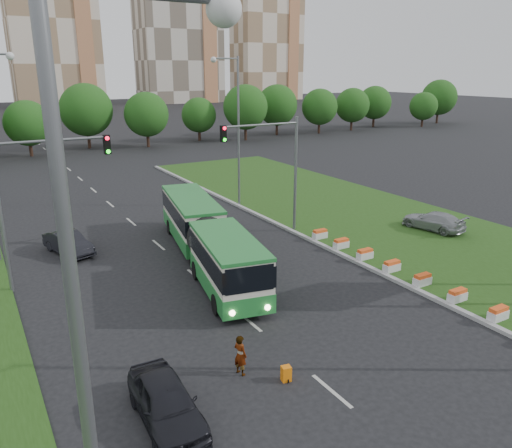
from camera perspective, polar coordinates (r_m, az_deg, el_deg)
ground at (r=24.66m, az=5.33°, el=-9.32°), size 360.00×360.00×0.00m
grass_median at (r=38.26m, az=14.27°, el=0.12°), size 14.00×60.00×0.15m
median_kerb at (r=33.90m, az=5.81°, el=-1.61°), size 0.30×60.00×0.18m
lane_markings at (r=40.62m, az=-14.90°, el=0.95°), size 0.20×100.00×0.01m
flower_planters at (r=28.42m, az=16.83°, el=-5.32°), size 1.10×15.90×0.60m
traffic_mast_median at (r=33.50m, az=2.29°, el=7.53°), size 5.76×0.32×8.00m
traffic_mast_left at (r=27.51m, az=-24.18°, el=3.88°), size 5.76×0.32×8.00m
street_lamps at (r=29.97m, az=-10.44°, el=7.37°), size 36.00×60.00×12.00m
tree_line at (r=76.63m, az=-13.06°, el=11.97°), size 120.00×8.00×9.00m
apartment_tower_ceast at (r=170.69m, az=-22.35°, el=20.77°), size 25.00×15.00×50.00m
apartment_tower_east at (r=181.50m, az=-8.89°, el=21.03°), size 27.00×15.00×47.00m
midrise_east at (r=197.12m, az=1.24°, el=19.88°), size 24.00×14.00×40.00m
articulated_bus at (r=29.37m, az=-5.98°, el=-1.46°), size 2.52×16.15×2.66m
car_left_near at (r=17.33m, az=-10.23°, el=-19.39°), size 1.91×4.39×1.47m
car_left_far at (r=33.13m, az=-20.66°, el=-2.04°), size 2.59×4.39×1.37m
car_median at (r=37.31m, az=19.60°, el=0.35°), size 2.64×4.71×1.29m
pedestrian at (r=19.25m, az=-1.81°, el=-14.74°), size 0.54×0.68×1.61m
shopping_trolley at (r=19.19m, az=3.46°, el=-16.71°), size 0.34×0.36×0.59m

